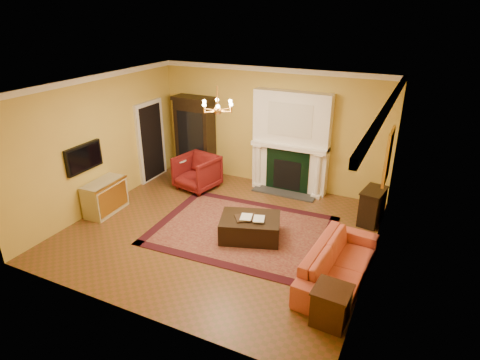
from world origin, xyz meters
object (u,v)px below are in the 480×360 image
Objects in this scene: commode at (105,197)px; coral_sofa at (339,258)px; leather_ottoman at (250,227)px; console_table at (372,207)px; wingback_armchair at (197,171)px; china_cabinet at (195,138)px; end_table at (331,306)px; pedestal_table at (180,170)px.

commode is 0.46× the size of coral_sofa.
console_table is at bearing 19.94° from leather_ottoman.
commode is at bearing 167.81° from leather_ottoman.
coral_sofa is at bearing -16.53° from wingback_armchair.
china_cabinet is 4.97m from console_table.
wingback_armchair is 1.69× the size of end_table.
coral_sofa is at bearing -36.12° from leather_ottoman.
end_table is at bearing -34.41° from pedestal_table.
end_table reaches higher than leather_ottoman.
pedestal_table is 5.17m from coral_sofa.
leather_ottoman is (-2.10, -1.68, -0.14)m from console_table.
commode reaches higher than leather_ottoman.
coral_sofa is at bearing -25.58° from pedestal_table.
china_cabinet is 2.99× the size of pedestal_table.
coral_sofa is at bearing 96.90° from end_table.
coral_sofa is at bearing -85.48° from console_table.
wingback_armchair is 2.34m from commode.
wingback_armchair is at bearing -169.89° from console_table.
china_cabinet is at bearing 179.85° from console_table.
china_cabinet reaches higher than coral_sofa.
end_table is at bearing -15.90° from commode.
pedestal_table is (-0.54, 0.02, -0.08)m from wingback_armchair.
commode is at bearing -150.18° from console_table.
wingback_armchair is at bearing 56.16° from commode.
pedestal_table is at bearing 145.59° from end_table.
leather_ottoman is (2.21, -1.61, -0.24)m from wingback_armchair.
pedestal_table is at bearing 69.08° from commode.
end_table is at bearing -25.83° from wingback_armchair.
console_table is (4.86, -0.80, -0.65)m from china_cabinet.
pedestal_table is at bearing 68.71° from coral_sofa.
commode is at bearing 167.01° from end_table.
commode is (-1.20, -2.00, -0.10)m from wingback_armchair.
console_table is (4.85, 0.05, -0.02)m from pedestal_table.
console_table reaches higher than pedestal_table.
china_cabinet is 5.63m from coral_sofa.
pedestal_table is at bearing -170.55° from wingback_armchair.
end_table is (0.13, -1.05, -0.15)m from coral_sofa.
wingback_armchair is 0.44× the size of coral_sofa.
wingback_armchair is at bearing -2.23° from pedestal_table.
china_cabinet reaches higher than wingback_armchair.
commode is at bearing -100.64° from china_cabinet.
leather_ottoman is at bearing -132.11° from console_table.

